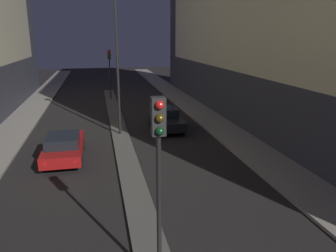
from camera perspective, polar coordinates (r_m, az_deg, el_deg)
median_strip at (r=23.22m, az=-8.54°, el=-0.55°), size 1.10×34.67×0.12m
traffic_light_near at (r=7.69m, az=-1.62°, el=-4.74°), size 0.32×0.42×4.93m
traffic_light_mid at (r=33.75m, az=-10.17°, el=10.66°), size 0.32×0.42×4.93m
street_lamp at (r=21.05m, az=-9.01°, el=15.75°), size 0.57×0.57×9.22m
car_left_lane at (r=18.27m, az=-17.68°, el=-3.36°), size 1.94×4.71×1.40m
car_right_lane at (r=22.94m, az=-0.43°, el=1.24°), size 1.92×4.20×1.50m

